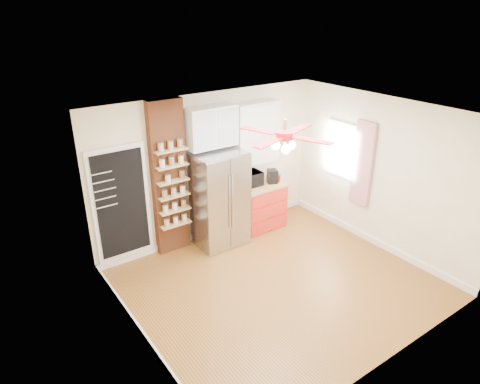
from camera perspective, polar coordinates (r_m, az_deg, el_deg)
floor at (r=6.95m, az=5.10°, el=-12.05°), size 4.50×4.50×0.00m
ceiling at (r=5.80m, az=6.08°, el=10.10°), size 4.50×4.50×0.00m
wall_back at (r=7.75m, az=-4.08°, el=3.29°), size 4.50×0.02×2.70m
wall_front at (r=5.12m, az=20.40°, el=-9.89°), size 4.50×0.02×2.70m
wall_left at (r=5.24m, az=-13.76°, el=-8.17°), size 0.02×4.00×2.70m
wall_right at (r=7.81m, az=18.23°, el=2.27°), size 0.02×4.00×2.70m
chalkboard at (r=7.16m, az=-15.54°, el=-1.55°), size 0.95×0.05×1.95m
brick_pillar at (r=7.31m, az=-9.44°, el=1.72°), size 0.60×0.16×2.70m
fridge at (r=7.62m, az=-2.84°, el=-0.93°), size 0.90×0.70×1.75m
upper_glass_cabinet at (r=7.33m, az=-3.88°, el=8.68°), size 0.90×0.35×0.70m
red_cabinet at (r=8.34m, az=2.65°, el=-1.83°), size 0.94×0.64×0.90m
upper_shelf_unit at (r=7.96m, az=2.09°, el=7.88°), size 0.90×0.30×1.15m
window at (r=8.25m, az=13.41°, el=5.46°), size 0.04×0.75×1.05m
curtain at (r=7.92m, az=16.03°, el=3.62°), size 0.06×0.40×1.55m
ceiling_fan at (r=5.87m, az=5.96°, el=7.48°), size 1.40×1.40×0.44m
toaster_oven at (r=8.04m, az=1.17°, el=1.72°), size 0.49×0.33×0.27m
coffee_maker at (r=8.21m, az=4.34°, el=2.11°), size 0.24×0.25×0.26m
canister_left at (r=8.28m, az=5.11°, el=1.87°), size 0.11×0.11×0.15m
canister_right at (r=8.30m, az=4.66°, el=1.84°), size 0.11×0.11×0.12m
pantry_jar_oats at (r=7.11m, az=-9.59°, el=1.79°), size 0.10×0.10×0.12m
pantry_jar_beans at (r=7.25m, az=-7.75°, el=2.36°), size 0.12×0.12×0.12m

